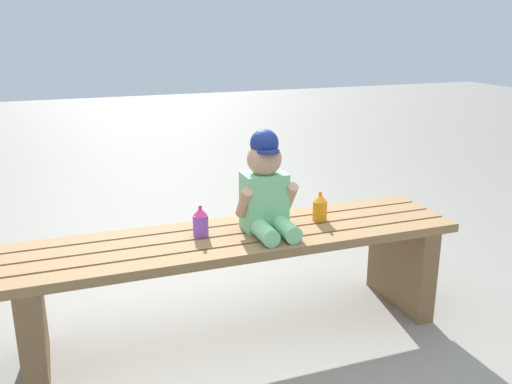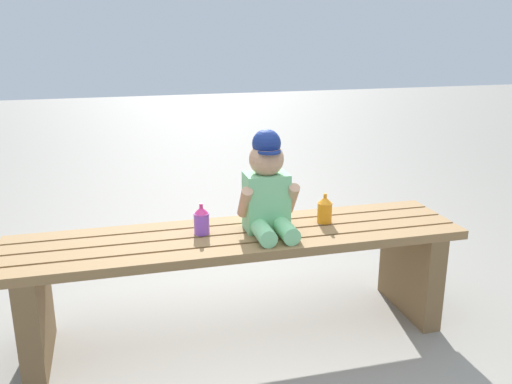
{
  "view_description": "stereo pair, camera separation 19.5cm",
  "coord_description": "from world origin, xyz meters",
  "px_view_note": "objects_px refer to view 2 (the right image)",
  "views": [
    {
      "loc": [
        -0.64,
        -1.94,
        1.23
      ],
      "look_at": [
        0.06,
        -0.05,
        0.62
      ],
      "focal_mm": 39.15,
      "sensor_mm": 36.0,
      "label": 1
    },
    {
      "loc": [
        -0.45,
        -2.0,
        1.23
      ],
      "look_at": [
        0.06,
        -0.05,
        0.62
      ],
      "focal_mm": 39.15,
      "sensor_mm": 36.0,
      "label": 2
    }
  ],
  "objects_px": {
    "park_bench": "(238,265)",
    "sippy_cup_right": "(325,209)",
    "sippy_cup_left": "(202,220)",
    "child_figure": "(268,188)"
  },
  "relations": [
    {
      "from": "park_bench",
      "to": "sippy_cup_right",
      "type": "height_order",
      "value": "sippy_cup_right"
    },
    {
      "from": "sippy_cup_right",
      "to": "sippy_cup_left",
      "type": "bearing_deg",
      "value": 180.0
    },
    {
      "from": "sippy_cup_left",
      "to": "sippy_cup_right",
      "type": "xyz_separation_m",
      "value": [
        0.51,
        0.0,
        0.0
      ]
    },
    {
      "from": "park_bench",
      "to": "sippy_cup_left",
      "type": "distance_m",
      "value": 0.24
    },
    {
      "from": "park_bench",
      "to": "sippy_cup_right",
      "type": "distance_m",
      "value": 0.42
    },
    {
      "from": "park_bench",
      "to": "sippy_cup_left",
      "type": "height_order",
      "value": "sippy_cup_left"
    },
    {
      "from": "child_figure",
      "to": "sippy_cup_left",
      "type": "relative_size",
      "value": 3.26
    },
    {
      "from": "park_bench",
      "to": "sippy_cup_left",
      "type": "xyz_separation_m",
      "value": [
        -0.14,
        0.03,
        0.19
      ]
    },
    {
      "from": "child_figure",
      "to": "sippy_cup_right",
      "type": "relative_size",
      "value": 3.26
    },
    {
      "from": "child_figure",
      "to": "sippy_cup_right",
      "type": "bearing_deg",
      "value": 7.01
    }
  ]
}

